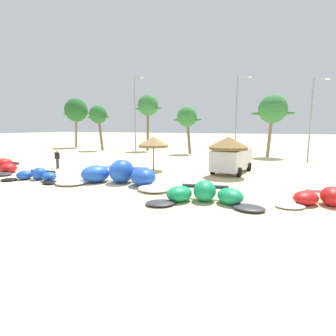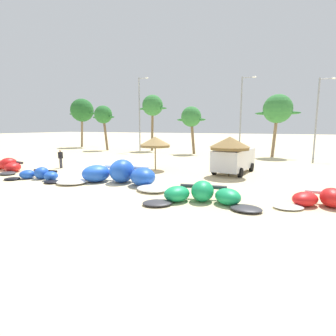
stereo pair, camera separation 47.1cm
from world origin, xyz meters
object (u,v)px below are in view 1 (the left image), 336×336
object	(u,v)px
beach_umbrella_near_van	(153,142)
palm_center_right	(273,110)
parked_van	(232,159)
kite_left	(37,176)
kite_left_of_center	(119,175)
lamppost_west_center	(237,112)
palm_leftmost	(76,110)
kite_center	(204,195)
kite_far_left	(0,167)
lamppost_west	(136,111)
beach_umbrella_middle	(228,143)
palm_center_left	(187,117)
palm_left_of_gap	(148,106)
person_near_kites	(57,159)
palm_left	(98,115)
kite_right_of_center	(334,200)
lamppost_east_center	(312,114)

from	to	relation	value
beach_umbrella_near_van	palm_center_right	size ratio (longest dim) A/B	0.38
parked_van	kite_left	bearing A→B (deg)	-144.71
kite_left_of_center	lamppost_west_center	xyz separation A→B (m)	(4.03, 21.44, 4.88)
parked_van	palm_leftmost	bearing A→B (deg)	151.72
kite_left_of_center	kite_center	distance (m)	6.38
kite_far_left	palm_center_right	size ratio (longest dim) A/B	0.78
palm_leftmost	lamppost_west	xyz separation A→B (m)	(13.20, -2.51, -0.57)
kite_left_of_center	parked_van	distance (m)	9.24
beach_umbrella_middle	palm_center_left	world-z (taller)	palm_center_left
lamppost_west_center	palm_leftmost	bearing A→B (deg)	176.87
palm_left_of_gap	person_near_kites	bearing A→B (deg)	-87.87
palm_left	lamppost_west_center	size ratio (longest dim) A/B	0.69
kite_right_of_center	palm_left_of_gap	size ratio (longest dim) A/B	0.63
kite_left	lamppost_west	distance (m)	22.78
kite_right_of_center	lamppost_west_center	distance (m)	23.67
person_near_kites	lamppost_east_center	size ratio (longest dim) A/B	0.18
kite_left	palm_left_of_gap	world-z (taller)	palm_left_of_gap
kite_left	lamppost_west_center	size ratio (longest dim) A/B	0.46
kite_far_left	kite_left_of_center	xyz separation A→B (m)	(11.49, -0.29, 0.18)
kite_far_left	beach_umbrella_near_van	xyz separation A→B (m)	(11.12, 5.47, 1.94)
beach_umbrella_near_van	palm_center_right	bearing A→B (deg)	59.22
beach_umbrella_near_van	palm_leftmost	xyz separation A→B (m)	(-23.21, 17.19, 4.06)
kite_far_left	palm_leftmost	bearing A→B (deg)	118.08
kite_left	palm_center_right	distance (m)	26.18
kite_center	kite_right_of_center	size ratio (longest dim) A/B	1.05
palm_center_right	person_near_kites	bearing A→B (deg)	-134.31
lamppost_east_center	lamppost_west	bearing A→B (deg)	179.14
palm_left	palm_center_right	size ratio (longest dim) A/B	0.93
kite_left_of_center	lamppost_west	distance (m)	23.52
palm_center_right	lamppost_east_center	world-z (taller)	lamppost_east_center
person_near_kites	palm_leftmost	size ratio (longest dim) A/B	0.19
beach_umbrella_middle	palm_center_right	distance (m)	15.41
kite_left_of_center	kite_right_of_center	size ratio (longest dim) A/B	1.48
kite_right_of_center	palm_center_left	size ratio (longest dim) A/B	0.84
kite_right_of_center	palm_center_left	xyz separation A→B (m)	(-13.83, 20.13, 4.48)
kite_far_left	kite_right_of_center	bearing A→B (deg)	-1.67
parked_van	palm_left	world-z (taller)	palm_left
palm_left	palm_center_right	distance (m)	24.62
beach_umbrella_near_van	palm_center_right	distance (m)	17.21
lamppost_west_center	kite_far_left	bearing A→B (deg)	-126.27
parked_van	palm_center_right	bearing A→B (deg)	79.77
kite_far_left	kite_left	size ratio (longest dim) A/B	1.25
palm_center_right	lamppost_west	world-z (taller)	lamppost_west
kite_right_of_center	lamppost_west	distance (m)	30.80
palm_left_of_gap	lamppost_west	xyz separation A→B (m)	(-1.33, -1.43, -0.79)
beach_umbrella_middle	palm_leftmost	bearing A→B (deg)	149.18
person_near_kites	palm_leftmost	bearing A→B (deg)	127.65
parked_van	palm_center_right	distance (m)	14.14
palm_left	lamppost_west	xyz separation A→B (m)	(5.94, 0.94, 0.50)
parked_van	lamppost_west_center	bearing A→B (deg)	97.44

